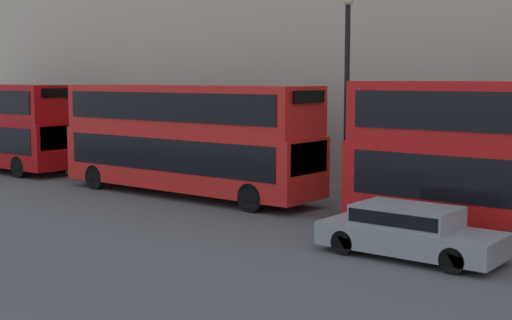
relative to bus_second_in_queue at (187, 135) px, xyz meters
The scene contains 3 objects.
bus_second_in_queue is the anchor object (origin of this frame).
car_hatchback 11.64m from the bus_second_in_queue, 107.16° to the right, with size 1.84×4.63×1.32m.
street_lamp 6.68m from the bus_second_in_queue, 75.30° to the right, with size 0.44×0.44×7.43m.
Camera 1 is at (-18.13, 0.53, 4.54)m, focal length 50.00 mm.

